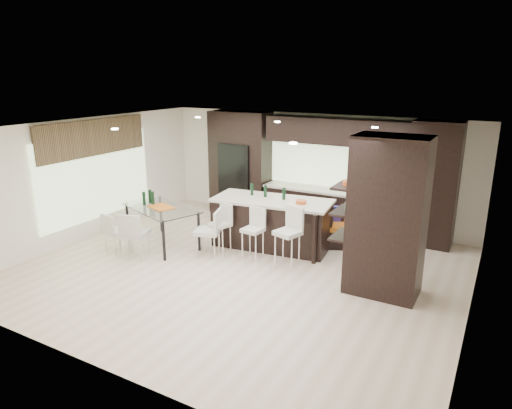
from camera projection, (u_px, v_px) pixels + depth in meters
The scene contains 22 objects.
ground at pixel (241, 269), 8.79m from camera, with size 8.00×8.00×0.00m, color beige.
back_wall at pixel (313, 168), 11.35m from camera, with size 8.00×0.02×2.70m, color white.
left_wall at pixel (88, 178), 10.28m from camera, with size 0.02×7.00×2.70m, color white.
right_wall at pixel (479, 239), 6.54m from camera, with size 0.02×7.00×2.70m, color white.
ceiling at pixel (239, 129), 8.04m from camera, with size 8.00×7.00×0.02m, color white.
window_left at pixel (97, 177), 10.43m from camera, with size 0.04×3.20×1.90m, color #B2D199.
window_back at pixel (335, 163), 10.98m from camera, with size 3.40×0.04×1.20m, color #B2D199.
stone_accent at pixel (94, 138), 10.17m from camera, with size 0.08×3.00×0.80m, color brown.
ceiling_spots at pixel (247, 128), 8.25m from camera, with size 4.00×3.00×0.02m, color white.
back_cabinetry at pixel (327, 173), 10.84m from camera, with size 6.80×0.68×2.70m, color black.
refrigerator at pixel (240, 179), 12.03m from camera, with size 0.90×0.68×1.90m, color black.
partition_column at pixel (387, 217), 7.53m from camera, with size 1.20×0.80×2.70m, color black.
kitchen_island at pixel (272, 223), 9.84m from camera, with size 2.54×1.09×1.06m, color black.
stool_left at pixel (220, 233), 9.53m from camera, with size 0.37×0.37×0.84m, color beige.
stool_mid at pixel (253, 239), 9.16m from camera, with size 0.38×0.38×0.86m, color beige.
stool_right at pixel (287, 244), 8.76m from camera, with size 0.43×0.43×0.97m, color beige.
bench at pixel (342, 236), 9.87m from camera, with size 1.28×0.49×0.49m, color black.
floor_vase at pixel (375, 243), 8.31m from camera, with size 0.48×0.48×1.32m, color #404C37, non-canonical shape.
dining_table at pixel (162, 226), 9.94m from camera, with size 1.77×1.00×0.85m, color white.
chair_near at pixel (135, 237), 9.24m from camera, with size 0.49×0.49×0.90m, color beige.
chair_far at pixel (117, 234), 9.54m from camera, with size 0.43×0.43×0.79m, color beige.
chair_end at pixel (208, 234), 9.37m from camera, with size 0.49×0.49×0.90m, color beige.
Camera 1 is at (4.19, -6.93, 3.66)m, focal length 32.00 mm.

